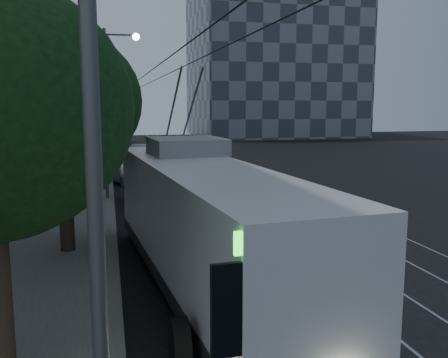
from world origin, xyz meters
TOP-DOWN VIEW (x-y plane):
  - ground at (0.00, 0.00)m, footprint 120.00×120.00m
  - sidewalk at (-7.50, 20.00)m, footprint 5.00×90.00m
  - tram_rails at (2.50, 20.00)m, footprint 4.52×90.00m
  - overhead_wires at (-4.97, 20.00)m, footprint 2.23×90.00m
  - building_distant_right at (18.00, 55.00)m, footprint 22.00×18.00m
  - trolleybus at (-2.90, -2.17)m, footprint 3.65×12.13m
  - pickup_silver at (-2.70, 8.00)m, footprint 3.95×6.59m
  - car_white_a at (-4.30, 15.33)m, footprint 2.67×3.89m
  - car_white_b at (-3.25, 22.26)m, footprint 2.49×4.85m
  - car_white_c at (-2.70, 25.18)m, footprint 2.33×4.56m
  - car_white_d at (-4.30, 33.18)m, footprint 2.48×4.46m
  - tree_1 at (-6.50, 1.46)m, footprint 4.75×4.75m
  - tree_2 at (-7.00, 11.39)m, footprint 4.86×4.86m
  - tree_3 at (-7.00, 21.95)m, footprint 4.16×4.16m
  - tree_4 at (-6.50, 27.34)m, footprint 3.94×3.94m
  - tree_5 at (-6.96, 34.46)m, footprint 3.93×3.93m
  - streetlamp_near at (-5.38, 1.42)m, footprint 2.52×0.44m
  - streetlamp_far at (-4.80, 18.50)m, footprint 2.25×0.44m

SIDE VIEW (x-z plane):
  - ground at x=0.00m, z-range 0.00..0.00m
  - tram_rails at x=2.50m, z-range 0.00..0.02m
  - sidewalk at x=-7.50m, z-range 0.00..0.15m
  - car_white_a at x=-4.30m, z-range 0.00..1.23m
  - car_white_b at x=-3.25m, z-range 0.00..1.35m
  - car_white_c at x=-2.70m, z-range 0.00..1.43m
  - car_white_d at x=-4.30m, z-range 0.00..1.43m
  - pickup_silver at x=-2.70m, z-range 0.00..1.71m
  - trolleybus at x=-2.90m, z-range -1.15..4.47m
  - overhead_wires at x=-4.97m, z-range 0.47..6.47m
  - tree_4 at x=-6.50m, z-range 0.98..6.51m
  - tree_3 at x=-7.00m, z-range 1.04..6.89m
  - tree_5 at x=-6.96m, z-range 1.10..6.87m
  - tree_2 at x=-7.00m, z-range 0.92..7.16m
  - tree_1 at x=-6.50m, z-range 1.26..8.09m
  - streetlamp_far at x=-4.80m, z-range 0.99..10.19m
  - streetlamp_near at x=-5.38m, z-range 1.04..11.50m
  - building_distant_right at x=18.00m, z-range 0.00..24.00m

